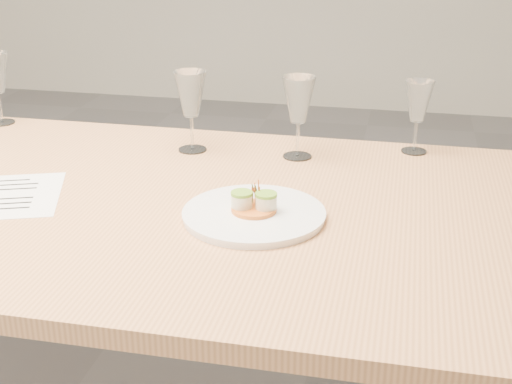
% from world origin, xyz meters
% --- Properties ---
extents(dining_table, '(2.40, 1.00, 0.75)m').
position_xyz_m(dining_table, '(0.00, 0.00, 0.68)').
color(dining_table, tan).
rests_on(dining_table, ground).
extents(dinner_plate, '(0.29, 0.29, 0.08)m').
position_xyz_m(dinner_plate, '(0.61, -0.06, 0.76)').
color(dinner_plate, white).
rests_on(dinner_plate, dining_table).
extents(recipe_sheet, '(0.28, 0.31, 0.00)m').
position_xyz_m(recipe_sheet, '(0.06, -0.05, 0.75)').
color(recipe_sheet, white).
rests_on(recipe_sheet, dining_table).
extents(wine_glass_1, '(0.08, 0.08, 0.21)m').
position_xyz_m(wine_glass_1, '(0.36, 0.32, 0.90)').
color(wine_glass_1, white).
rests_on(wine_glass_1, dining_table).
extents(wine_glass_2, '(0.08, 0.08, 0.21)m').
position_xyz_m(wine_glass_2, '(0.64, 0.33, 0.90)').
color(wine_glass_2, white).
rests_on(wine_glass_2, dining_table).
extents(wine_glass_3, '(0.08, 0.08, 0.19)m').
position_xyz_m(wine_glass_3, '(0.93, 0.43, 0.88)').
color(wine_glass_3, white).
rests_on(wine_glass_3, dining_table).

